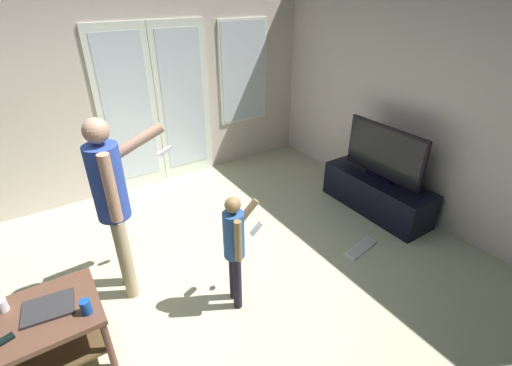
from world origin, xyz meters
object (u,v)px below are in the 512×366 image
tv_stand (377,194)px  loose_keyboard (361,248)px  coffee_table (30,334)px  cup_by_laptop (2,305)px  cup_near_edge (86,307)px  person_child (235,243)px  flat_screen_tv (384,153)px  person_adult (113,196)px  laptop_closed (48,308)px

tv_stand → loose_keyboard: (-0.74, -0.46, -0.22)m
coffee_table → loose_keyboard: size_ratio=2.11×
coffee_table → cup_by_laptop: bearing=122.5°
coffee_table → cup_near_edge: size_ratio=8.47×
tv_stand → person_child: person_child is taller
flat_screen_tv → person_child: bearing=-170.7°
person_adult → loose_keyboard: person_adult is taller
coffee_table → person_child: bearing=-8.4°
tv_stand → laptop_closed: size_ratio=4.13×
coffee_table → loose_keyboard: 3.09m
flat_screen_tv → person_adult: size_ratio=0.64×
flat_screen_tv → tv_stand: bearing=-65.3°
person_adult → loose_keyboard: size_ratio=3.68×
person_adult → cup_by_laptop: bearing=-162.5°
coffee_table → loose_keyboard: coffee_table is taller
flat_screen_tv → cup_near_edge: size_ratio=9.41×
person_child → cup_near_edge: bearing=177.2°
person_child → laptop_closed: bearing=170.1°
loose_keyboard → tv_stand: bearing=31.9°
coffee_table → flat_screen_tv: bearing=2.1°
coffee_table → person_adult: (0.80, 0.46, 0.64)m
tv_stand → laptop_closed: bearing=-178.1°
person_adult → loose_keyboard: (2.25, -0.79, -1.00)m
laptop_closed → cup_near_edge: bearing=-32.4°
coffee_table → person_adult: 1.12m
person_adult → person_child: person_adult is taller
flat_screen_tv → laptop_closed: bearing=-178.1°
person_child → person_adult: bearing=137.3°
tv_stand → person_child: bearing=-170.8°
cup_near_edge → cup_by_laptop: cup_near_edge is taller
laptop_closed → cup_by_laptop: size_ratio=3.49×
person_child → laptop_closed: size_ratio=3.29×
flat_screen_tv → cup_near_edge: (-3.41, -0.31, -0.21)m
cup_by_laptop → coffee_table: bearing=-57.5°
person_adult → cup_near_edge: size_ratio=14.79×
tv_stand → person_child: (-2.25, -0.36, 0.43)m
coffee_table → laptop_closed: bearing=5.2°
person_adult → person_child: 1.07m
flat_screen_tv → laptop_closed: flat_screen_tv is taller
laptop_closed → tv_stand: bearing=9.2°
loose_keyboard → cup_near_edge: 2.73m
laptop_closed → cup_near_edge: cup_near_edge is taller
flat_screen_tv → person_adult: bearing=173.9°
person_adult → loose_keyboard: 2.58m
tv_stand → flat_screen_tv: size_ratio=1.30×
tv_stand → person_adult: 3.11m
tv_stand → loose_keyboard: tv_stand is taller
person_child → loose_keyboard: size_ratio=2.42×
flat_screen_tv → person_adult: 3.01m
flat_screen_tv → cup_by_laptop: size_ratio=11.12×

